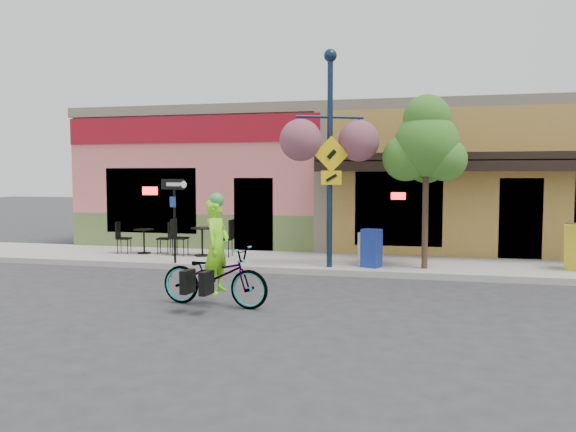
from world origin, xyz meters
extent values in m
plane|color=#2D2D30|center=(0.00, 0.00, 0.00)|extent=(90.00, 90.00, 0.00)
cube|color=#9E9B93|center=(0.00, 2.00, 0.07)|extent=(24.00, 3.00, 0.15)
cube|color=#A8A59E|center=(0.00, 0.55, 0.07)|extent=(24.00, 0.12, 0.15)
imported|color=maroon|center=(-1.82, -3.02, 0.54)|extent=(2.14, 0.96, 1.09)
imported|color=#86FF1A|center=(-1.77, -3.02, 0.84)|extent=(0.47, 0.66, 1.69)
camera|label=1|loc=(1.73, -12.46, 2.33)|focal=35.00mm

